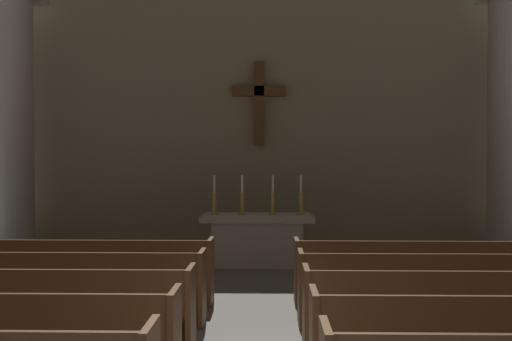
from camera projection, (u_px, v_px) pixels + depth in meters
name	position (u px, v px, depth m)	size (l,w,h in m)	color
pew_left_row_3	(19.00, 309.00, 6.47)	(3.82, 0.50, 0.95)	brown
pew_left_row_4	(55.00, 287.00, 7.58)	(3.82, 0.50, 0.95)	brown
pew_left_row_5	(82.00, 270.00, 8.68)	(3.82, 0.50, 0.95)	brown
pew_right_row_3	(482.00, 312.00, 6.37)	(3.82, 0.50, 0.95)	brown
pew_right_row_4	(450.00, 289.00, 7.47)	(3.82, 0.50, 0.95)	brown
pew_right_row_5	(427.00, 272.00, 8.58)	(3.82, 0.50, 0.95)	brown
column_left_fourth	(16.00, 129.00, 12.86)	(1.10, 1.10, 5.66)	#ADA89E
column_right_fourth	(505.00, 128.00, 12.63)	(1.10, 1.10, 5.66)	#ADA89E
altar	(257.00, 239.00, 11.67)	(2.20, 0.90, 1.01)	#A8A399
candlestick_outer_left	(214.00, 202.00, 11.68)	(0.16, 0.16, 0.77)	#B79338
candlestick_inner_left	(242.00, 202.00, 11.66)	(0.16, 0.16, 0.77)	#B79338
candlestick_inner_right	(273.00, 202.00, 11.65)	(0.16, 0.16, 0.77)	#B79338
candlestick_outer_right	(301.00, 202.00, 11.64)	(0.16, 0.16, 0.77)	#B79338
apse_with_cross	(259.00, 118.00, 13.95)	(11.67, 0.48, 6.13)	gray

